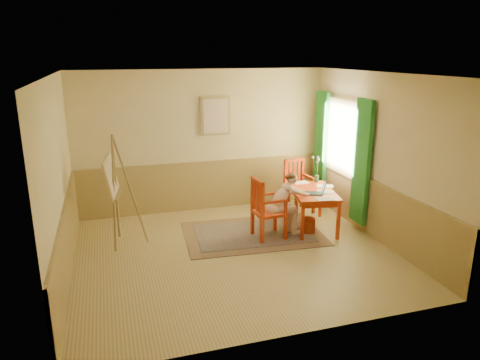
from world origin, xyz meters
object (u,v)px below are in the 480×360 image
object	(u,v)px
chair_back	(298,186)
laptop	(317,191)
easel	(113,181)
chair_left	(266,209)
table	(313,195)
figure	(284,201)

from	to	relation	value
chair_back	laptop	xyz separation A→B (m)	(-0.16, -1.13, 0.24)
laptop	easel	distance (m)	3.44
chair_left	laptop	xyz separation A→B (m)	(0.93, -0.01, 0.23)
table	laptop	world-z (taller)	laptop
table	chair_left	world-z (taller)	chair_left
chair_left	chair_back	distance (m)	1.56
chair_left	figure	xyz separation A→B (m)	(0.34, 0.04, 0.09)
chair_back	figure	size ratio (longest dim) A/B	0.93
chair_left	laptop	distance (m)	0.96
figure	laptop	xyz separation A→B (m)	(0.59, -0.05, 0.14)
figure	easel	xyz separation A→B (m)	(-2.80, 0.46, 0.48)
chair_back	chair_left	bearing A→B (deg)	-134.40
laptop	easel	xyz separation A→B (m)	(-3.39, 0.51, 0.34)
easel	laptop	bearing A→B (deg)	-8.59
chair_left	easel	size ratio (longest dim) A/B	0.57
easel	table	bearing A→B (deg)	-5.18
laptop	chair_back	bearing A→B (deg)	82.04
laptop	easel	bearing A→B (deg)	171.41
easel	figure	bearing A→B (deg)	-9.32
chair_left	figure	bearing A→B (deg)	6.41
table	chair_left	xyz separation A→B (m)	(-0.96, -0.19, -0.09)
chair_left	laptop	size ratio (longest dim) A/B	2.67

